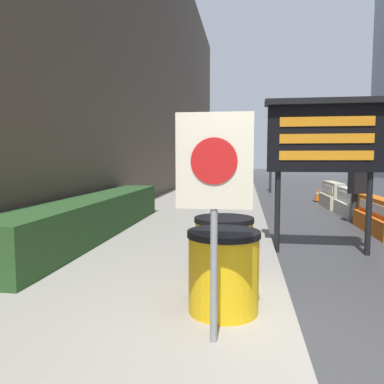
{
  "coord_description": "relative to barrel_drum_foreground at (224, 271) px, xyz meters",
  "views": [
    {
      "loc": [
        -0.52,
        -3.04,
        1.67
      ],
      "look_at": [
        -1.82,
        6.05,
        0.85
      ],
      "focal_mm": 35.0,
      "sensor_mm": 36.0,
      "label": 1
    }
  ],
  "objects": [
    {
      "name": "ground_plane",
      "position": [
        0.72,
        -0.66,
        -0.54
      ],
      "size": [
        120.0,
        120.0,
        0.0
      ],
      "primitive_type": "plane",
      "color": "#3F3F42"
    },
    {
      "name": "sidewalk_left",
      "position": [
        -1.36,
        -0.66,
        -0.48
      ],
      "size": [
        4.16,
        56.0,
        0.12
      ],
      "color": "gray",
      "rests_on": "ground_plane"
    },
    {
      "name": "building_left_facade",
      "position": [
        -3.64,
        9.14,
        5.8
      ],
      "size": [
        0.4,
        50.4,
        12.67
      ],
      "color": "brown",
      "rests_on": "ground_plane"
    },
    {
      "name": "hedge_strip",
      "position": [
        -2.84,
        3.47,
        -0.03
      ],
      "size": [
        0.9,
        6.63,
        0.78
      ],
      "color": "#284C23",
      "rests_on": "sidewalk_left"
    },
    {
      "name": "barrel_drum_foreground",
      "position": [
        0.0,
        0.0,
        0.0
      ],
      "size": [
        0.74,
        0.74,
        0.83
      ],
      "color": "yellow",
      "rests_on": "sidewalk_left"
    },
    {
      "name": "barrel_drum_middle",
      "position": [
        -0.05,
        0.87,
        0.0
      ],
      "size": [
        0.74,
        0.74,
        0.83
      ],
      "color": "yellow",
      "rests_on": "sidewalk_left"
    },
    {
      "name": "warning_sign",
      "position": [
        -0.04,
        -0.66,
        0.95
      ],
      "size": [
        0.63,
        0.08,
        1.92
      ],
      "color": "gray",
      "rests_on": "sidewalk_left"
    },
    {
      "name": "message_board",
      "position": [
        1.55,
        3.04,
        1.48
      ],
      "size": [
        2.05,
        0.36,
        2.68
      ],
      "color": "black",
      "rests_on": "ground_plane"
    },
    {
      "name": "jersey_barrier_orange_near",
      "position": [
        3.21,
        5.14,
        -0.19
      ],
      "size": [
        0.55,
        2.17,
        0.79
      ],
      "color": "orange",
      "rests_on": "ground_plane"
    },
    {
      "name": "jersey_barrier_white",
      "position": [
        3.21,
        7.6,
        -0.18
      ],
      "size": [
        0.51,
        1.77,
        0.81
      ],
      "color": "silver",
      "rests_on": "ground_plane"
    },
    {
      "name": "jersey_barrier_cream",
      "position": [
        3.21,
        9.72,
        -0.16
      ],
      "size": [
        0.59,
        1.9,
        0.87
      ],
      "color": "beige",
      "rests_on": "ground_plane"
    },
    {
      "name": "traffic_cone_near",
      "position": [
        3.01,
        11.33,
        -0.27
      ],
      "size": [
        0.31,
        0.31,
        0.56
      ],
      "color": "black",
      "rests_on": "ground_plane"
    },
    {
      "name": "traffic_light_near_curb",
      "position": [
        1.41,
        14.88,
        2.18
      ],
      "size": [
        0.28,
        0.44,
        3.74
      ],
      "color": "#2D2D30",
      "rests_on": "ground_plane"
    },
    {
      "name": "pedestrian_passerby",
      "position": [
        3.07,
        6.4,
        0.4
      ],
      "size": [
        0.49,
        0.41,
        1.59
      ],
      "rotation": [
        0.0,
        0.0,
        3.62
      ],
      "color": "#333338",
      "rests_on": "ground_plane"
    }
  ]
}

